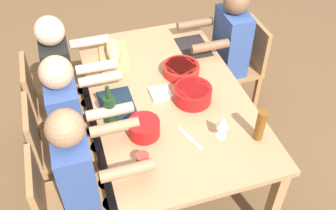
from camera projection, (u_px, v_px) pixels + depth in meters
name	position (u px, v px, depth m)	size (l,w,h in m)	color
ground_plane	(168.00, 160.00, 3.22)	(8.00, 8.00, 0.00)	brown
dining_table	(168.00, 102.00, 2.77)	(1.76, 1.06, 0.74)	#A87F56
chair_near_left	(47.00, 101.00, 3.04)	(0.40, 0.40, 0.85)	#9E7044
diner_near_left	(66.00, 75.00, 2.94)	(0.41, 0.53, 1.20)	#2D2D38
chair_near_right	(60.00, 202.00, 2.37)	(0.40, 0.40, 0.85)	#9E7044
diner_near_right	(85.00, 173.00, 2.26)	(0.41, 0.53, 1.20)	#2D2D38
chair_far_left	(243.00, 62.00, 3.41)	(0.40, 0.40, 0.85)	#9E7044
diner_far_left	(226.00, 45.00, 3.23)	(0.41, 0.53, 1.20)	#2D2D38
chair_near_center	(53.00, 145.00, 2.70)	(0.40, 0.40, 0.85)	#9E7044
diner_near_center	(74.00, 118.00, 2.60)	(0.41, 0.53, 1.20)	#2D2D38
serving_bowl_salad	(181.00, 69.00, 2.86)	(0.27, 0.27, 0.07)	red
serving_bowl_pasta	(144.00, 127.00, 2.39)	(0.20, 0.20, 0.11)	red
serving_bowl_fruit	(193.00, 93.00, 2.62)	(0.26, 0.26, 0.11)	red
cutting_board	(114.00, 56.00, 3.03)	(0.40, 0.22, 0.02)	tan
bread_loaf	(113.00, 50.00, 2.99)	(0.32, 0.11, 0.09)	tan
wine_bottle	(110.00, 109.00, 2.44)	(0.08, 0.08, 0.29)	#193819
beer_bottle	(260.00, 126.00, 2.33)	(0.06, 0.06, 0.22)	brown
wine_glass	(223.00, 123.00, 2.34)	(0.08, 0.08, 0.17)	silver
cup_near_right	(143.00, 160.00, 2.22)	(0.08, 0.08, 0.09)	red
placemat_far_left	(193.00, 47.00, 3.13)	(0.32, 0.23, 0.01)	black
placemat_near_center	(117.00, 104.00, 2.63)	(0.32, 0.23, 0.01)	#142333
carving_knife	(190.00, 138.00, 2.40)	(0.23, 0.02, 0.01)	silver
napkin_stack	(160.00, 93.00, 2.70)	(0.14, 0.14, 0.02)	white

